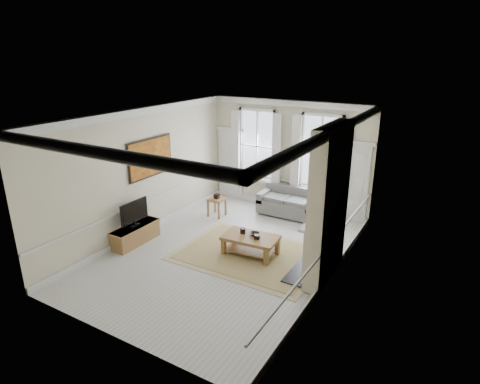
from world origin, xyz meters
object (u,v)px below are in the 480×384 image
Objects in this scene: sofa at (289,204)px; tv_stand at (136,234)px; side_table at (217,202)px; coffee_table at (251,239)px.

sofa is 4.64m from tv_stand.
side_table is at bearing 72.79° from tv_stand.
side_table is 0.41× the size of coffee_table.
side_table is 2.66m from coffee_table.
coffee_table is 1.01× the size of tv_stand.
side_table is (-1.85, -1.20, 0.10)m from sofa.
coffee_table is (2.08, -1.66, -0.04)m from side_table.
coffee_table is at bearing -85.37° from sofa.
side_table reaches higher than coffee_table.
sofa reaches higher than side_table.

